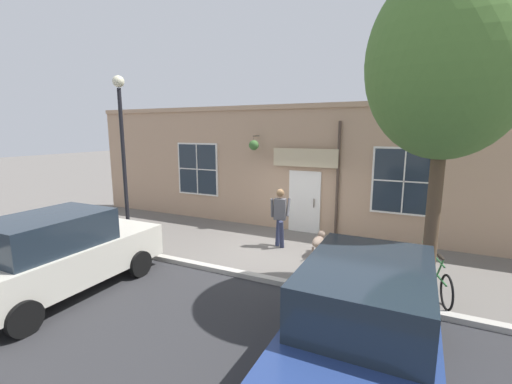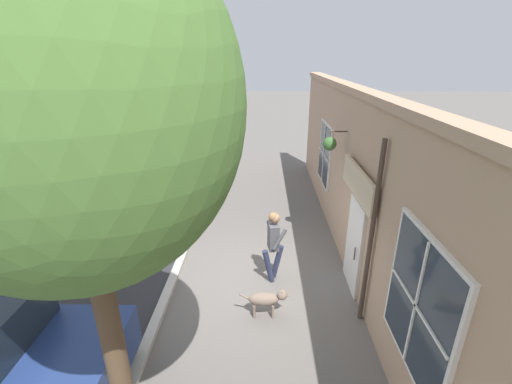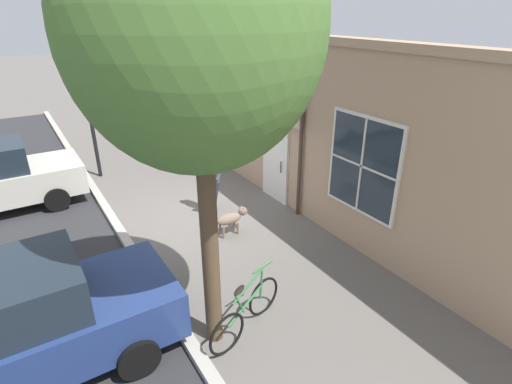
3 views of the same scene
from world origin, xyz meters
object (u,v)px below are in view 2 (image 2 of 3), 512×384
object	(u,v)px
dog_on_leash	(267,299)
parked_car_nearest_curb	(119,195)
street_lamp	(210,115)
street_tree_by_curb	(65,113)
pedestrian_walking	(273,240)

from	to	relation	value
dog_on_leash	parked_car_nearest_curb	bearing A→B (deg)	-42.84
parked_car_nearest_curb	street_lamp	world-z (taller)	street_lamp
street_tree_by_curb	street_lamp	xyz separation A→B (m)	(-0.04, -7.95, -1.33)
parked_car_nearest_curb	street_lamp	xyz separation A→B (m)	(-2.86, -0.99, 2.33)
pedestrian_walking	street_tree_by_curb	size ratio (longest dim) A/B	0.28
pedestrian_walking	street_tree_by_curb	world-z (taller)	street_tree_by_curb
pedestrian_walking	street_lamp	xyz separation A→B (m)	(1.94, -4.07, 2.14)
pedestrian_walking	dog_on_leash	bearing A→B (deg)	82.82
dog_on_leash	parked_car_nearest_curb	world-z (taller)	parked_car_nearest_curb
street_tree_by_curb	parked_car_nearest_curb	distance (m)	8.35
parked_car_nearest_curb	street_lamp	distance (m)	3.82
dog_on_leash	street_lamp	xyz separation A→B (m)	(1.78, -5.30, 2.80)
pedestrian_walking	parked_car_nearest_curb	distance (m)	5.71
pedestrian_walking	parked_car_nearest_curb	size ratio (longest dim) A/B	0.41
pedestrian_walking	parked_car_nearest_curb	xyz separation A→B (m)	(4.80, -3.08, -0.19)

